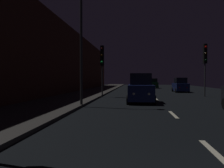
# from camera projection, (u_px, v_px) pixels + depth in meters

# --- Properties ---
(ground) EXTENTS (26.91, 84.00, 0.02)m
(ground) POSITION_uv_depth(u_px,v_px,m) (150.00, 94.00, 26.46)
(ground) COLOR black
(sidewalk_left) EXTENTS (4.40, 84.00, 0.15)m
(sidewalk_left) POSITION_uv_depth(u_px,v_px,m) (91.00, 92.00, 27.20)
(sidewalk_left) COLOR #33302D
(sidewalk_left) RESTS_ON ground
(building_facade_left) EXTENTS (0.80, 63.00, 7.97)m
(building_facade_left) POSITION_uv_depth(u_px,v_px,m) (60.00, 58.00, 23.90)
(building_facade_left) COLOR #472319
(building_facade_left) RESTS_ON ground
(lane_centerline) EXTENTS (0.16, 16.20, 0.01)m
(lane_centerline) POSITION_uv_depth(u_px,v_px,m) (170.00, 112.00, 11.60)
(lane_centerline) COLOR beige
(lane_centerline) RESTS_ON ground
(traffic_light_far_left) EXTENTS (0.32, 0.46, 4.91)m
(traffic_light_far_left) POSITION_uv_depth(u_px,v_px,m) (102.00, 60.00, 21.08)
(traffic_light_far_left) COLOR #38383A
(traffic_light_far_left) RESTS_ON ground
(traffic_light_far_right) EXTENTS (0.34, 0.47, 5.15)m
(traffic_light_far_right) POSITION_uv_depth(u_px,v_px,m) (205.00, 58.00, 21.52)
(traffic_light_far_right) COLOR #38383A
(traffic_light_far_right) RESTS_ON ground
(streetlamp_overhead) EXTENTS (1.70, 0.44, 7.58)m
(streetlamp_overhead) POSITION_uv_depth(u_px,v_px,m) (88.00, 26.00, 13.57)
(streetlamp_overhead) COLOR #2D2D30
(streetlamp_overhead) RESTS_ON ground
(car_approaching_headlights) EXTENTS (1.96, 4.25, 2.14)m
(car_approaching_headlights) POSITION_uv_depth(u_px,v_px,m) (140.00, 89.00, 16.36)
(car_approaching_headlights) COLOR #141E51
(car_approaching_headlights) RESTS_ON ground
(car_distant_taillights) EXTENTS (1.69, 3.66, 1.84)m
(car_distant_taillights) POSITION_uv_depth(u_px,v_px,m) (153.00, 84.00, 42.19)
(car_distant_taillights) COLOR #0F3819
(car_distant_taillights) RESTS_ON ground
(car_parked_right_far) EXTENTS (1.76, 3.80, 1.92)m
(car_parked_right_far) POSITION_uv_depth(u_px,v_px,m) (180.00, 86.00, 29.25)
(car_parked_right_far) COLOR #141E51
(car_parked_right_far) RESTS_ON ground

